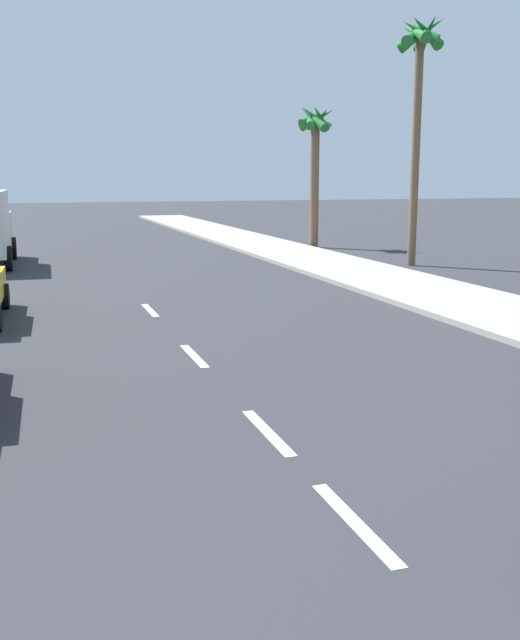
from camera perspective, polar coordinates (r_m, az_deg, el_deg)
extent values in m
plane|color=#2D2D33|center=(18.76, -8.89, 0.99)|extent=(160.00, 160.00, 0.00)
cube|color=#9E998E|center=(23.19, 10.12, 3.07)|extent=(3.60, 80.00, 0.14)
cube|color=white|center=(7.33, 7.48, -15.51)|extent=(0.16, 1.80, 0.01)
cube|color=white|center=(9.59, 0.60, -8.81)|extent=(0.16, 1.80, 0.01)
cube|color=white|center=(13.58, -5.23, -2.82)|extent=(0.16, 1.80, 0.01)
cube|color=white|center=(18.33, -8.67, 0.78)|extent=(0.16, 1.80, 0.01)
cylinder|color=black|center=(19.42, -19.45, 1.79)|extent=(0.21, 0.65, 0.64)
cylinder|color=black|center=(31.04, -18.94, 5.38)|extent=(0.31, 0.91, 0.90)
cylinder|color=black|center=(27.16, -19.27, 4.60)|extent=(0.31, 0.91, 0.90)
cylinder|color=brown|center=(27.80, 12.17, 12.95)|extent=(0.31, 0.31, 8.49)
cone|color=#1E6B28|center=(28.32, 13.05, 21.22)|extent=(0.63, 1.61, 1.33)
cone|color=#1E6B28|center=(28.48, 12.62, 21.18)|extent=(1.58, 1.53, 1.40)
cone|color=#1E6B28|center=(28.34, 12.05, 21.26)|extent=(1.59, 1.42, 1.32)
cone|color=#1E6B28|center=(28.11, 12.07, 21.34)|extent=(0.44, 1.89, 1.07)
cone|color=#1E6B28|center=(27.99, 12.51, 21.37)|extent=(1.38, 1.16, 1.21)
cone|color=#1E6B28|center=(28.08, 12.97, 21.32)|extent=(1.88, 1.18, 1.20)
cylinder|color=brown|center=(34.37, 4.33, 10.79)|extent=(0.41, 0.41, 6.08)
cone|color=#1E6B28|center=(34.55, 4.80, 15.58)|extent=(0.49, 1.73, 1.11)
cone|color=#1E6B28|center=(34.70, 4.55, 15.57)|extent=(1.51, 1.73, 1.26)
cone|color=#1E6B28|center=(34.66, 4.13, 15.58)|extent=(1.53, 0.89, 1.00)
cone|color=#1E6B28|center=(34.51, 3.97, 15.60)|extent=(1.07, 1.57, 1.32)
cone|color=#1E6B28|center=(34.26, 4.16, 15.63)|extent=(1.18, 1.58, 1.46)
cone|color=#1E6B28|center=(34.22, 4.39, 15.63)|extent=(1.53, 0.98, 1.39)
cone|color=#1E6B28|center=(34.33, 4.76, 15.61)|extent=(1.31, 1.08, 1.37)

